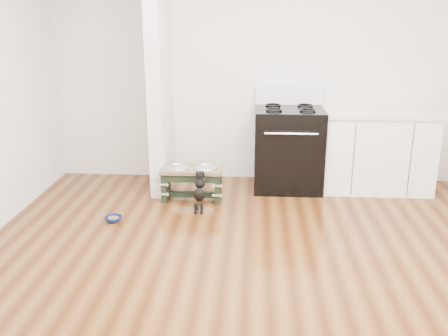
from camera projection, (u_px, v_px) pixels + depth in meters
The scene contains 8 objects.
ground at pixel (269, 283), 3.74m from camera, with size 5.00×5.00×0.00m, color #401F0B.
room_shell at pixel (276, 64), 3.25m from camera, with size 5.00×5.00×5.00m.
partition_wall at pixel (160, 69), 5.40m from camera, with size 0.15×0.80×2.70m, color silver.
oven_range at pixel (288, 147), 5.64m from camera, with size 0.76×0.69×1.14m.
cabinet_run at pixel (376, 150), 5.60m from camera, with size 1.24×0.64×0.91m.
dog_feeder at pixel (192, 177), 5.33m from camera, with size 0.65×0.35×0.37m.
puppy at pixel (200, 190), 5.05m from camera, with size 0.11×0.33×0.40m.
floor_bowl at pixel (113, 219), 4.83m from camera, with size 0.19×0.19×0.05m.
Camera 1 is at (-0.13, -3.32, 1.95)m, focal length 40.00 mm.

